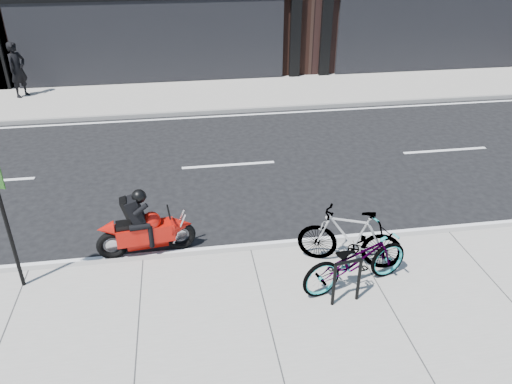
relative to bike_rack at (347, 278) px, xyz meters
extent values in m
plane|color=black|center=(-1.30, 3.66, -0.62)|extent=(120.00, 120.00, 0.00)
cube|color=gray|center=(-1.30, -1.34, -0.55)|extent=(60.00, 6.00, 0.13)
cube|color=gray|center=(-1.30, 11.41, -0.55)|extent=(60.00, 3.50, 0.13)
cylinder|color=black|center=(-0.22, -0.03, -0.09)|extent=(0.06, 0.06, 0.80)
cylinder|color=black|center=(0.22, 0.03, -0.09)|extent=(0.06, 0.06, 0.80)
cylinder|color=black|center=(0.00, 0.00, 0.31)|extent=(0.44, 0.12, 0.06)
imported|color=gray|center=(0.27, 0.39, 0.04)|extent=(2.10, 1.18, 1.04)
imported|color=gray|center=(0.37, 0.99, 0.07)|extent=(1.91, 1.21, 1.11)
torus|color=black|center=(-2.60, 2.13, -0.33)|extent=(0.60, 0.19, 0.59)
torus|color=black|center=(-3.85, 1.99, -0.33)|extent=(0.60, 0.19, 0.59)
cube|color=#A90F07|center=(-3.23, 2.06, -0.15)|extent=(1.10, 0.45, 0.34)
cone|color=#A90F07|center=(-2.56, 2.13, -0.10)|extent=(0.44, 0.43, 0.39)
sphere|color=#A90F07|center=(-3.10, 2.07, 0.08)|extent=(0.36, 0.36, 0.36)
cube|color=black|center=(-3.50, 2.03, 0.06)|extent=(0.51, 0.30, 0.11)
cylinder|color=silver|center=(-3.74, 2.16, -0.35)|extent=(0.50, 0.13, 0.08)
cube|color=black|center=(-3.38, 2.04, 0.36)|extent=(0.38, 0.36, 0.52)
cube|color=black|center=(-3.52, 2.02, 0.44)|extent=(0.24, 0.29, 0.36)
sphere|color=black|center=(-3.27, 2.05, 0.63)|extent=(0.26, 0.26, 0.26)
imported|color=black|center=(-7.85, 12.06, 0.45)|extent=(0.75, 0.82, 1.87)
cylinder|color=black|center=(-5.28, 1.26, 0.68)|extent=(0.06, 0.06, 2.33)
camera|label=1|loc=(-2.40, -5.97, 5.01)|focal=35.00mm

